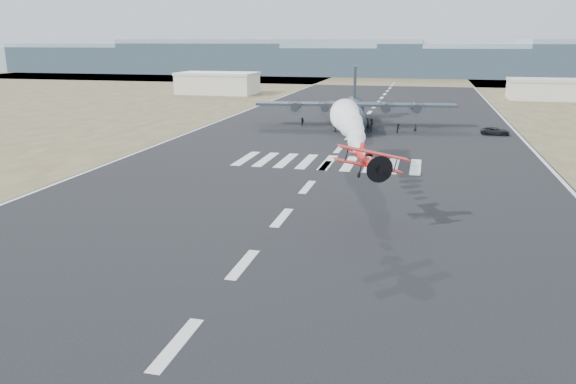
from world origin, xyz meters
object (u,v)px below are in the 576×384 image
at_px(crew_b, 398,128).
at_px(support_vehicle, 495,131).
at_px(crew_h, 338,126).
at_px(hangar_left, 218,83).
at_px(transport_aircraft, 355,111).
at_px(crew_e, 335,127).
at_px(crew_c, 371,123).
at_px(hangar_right, 546,89).
at_px(crew_a, 371,129).
at_px(crew_g, 415,128).
at_px(crew_f, 302,122).
at_px(crew_d, 368,128).
at_px(aerobatic_biplane, 369,161).

bearing_deg(crew_b, support_vehicle, -74.38).
bearing_deg(crew_h, hangar_left, -97.38).
height_order(transport_aircraft, crew_e, transport_aircraft).
xyz_separation_m(hangar_left, crew_b, (60.19, -66.25, -2.55)).
bearing_deg(crew_c, hangar_right, 175.07).
height_order(crew_a, crew_h, crew_h).
relative_size(transport_aircraft, crew_h, 24.53).
height_order(hangar_left, crew_h, hangar_left).
height_order(hangar_left, hangar_right, hangar_left).
relative_size(hangar_left, crew_g, 14.86).
distance_m(crew_e, crew_f, 9.85).
xyz_separation_m(transport_aircraft, crew_b, (9.07, -7.75, -2.04)).
distance_m(crew_d, crew_f, 14.89).
height_order(support_vehicle, crew_g, crew_g).
xyz_separation_m(hangar_left, crew_h, (48.88, -65.08, -2.61)).
relative_size(hangar_left, crew_a, 15.74).
relative_size(crew_b, crew_d, 0.91).
bearing_deg(aerobatic_biplane, transport_aircraft, 85.84).
bearing_deg(transport_aircraft, crew_d, -75.23).
bearing_deg(support_vehicle, crew_c, 86.48).
bearing_deg(crew_b, crew_d, 109.63).
relative_size(crew_e, crew_f, 1.00).
distance_m(hangar_right, support_vehicle, 72.43).
height_order(transport_aircraft, crew_d, transport_aircraft).
bearing_deg(transport_aircraft, crew_e, -112.86).
height_order(crew_d, crew_f, crew_d).
height_order(hangar_right, crew_f, hangar_right).
relative_size(crew_f, crew_h, 1.01).
xyz_separation_m(hangar_right, crew_d, (-43.24, -72.24, -2.07)).
xyz_separation_m(crew_f, crew_h, (7.85, -3.61, -0.01)).
relative_size(support_vehicle, crew_e, 3.14).
distance_m(hangar_right, crew_a, 84.39).
height_order(aerobatic_biplane, crew_e, aerobatic_biplane).
xyz_separation_m(transport_aircraft, support_vehicle, (26.17, -5.87, -2.20)).
bearing_deg(crew_f, crew_h, -106.76).
bearing_deg(crew_g, aerobatic_biplane, -92.48).
bearing_deg(aerobatic_biplane, crew_h, 88.96).
relative_size(hangar_right, aerobatic_biplane, 3.13).
relative_size(hangar_right, crew_h, 12.88).
distance_m(crew_d, crew_g, 8.65).
relative_size(hangar_right, crew_g, 12.43).
xyz_separation_m(crew_f, crew_g, (22.19, -3.96, 0.02)).
xyz_separation_m(crew_a, crew_g, (7.95, 2.30, 0.05)).
height_order(crew_a, crew_d, crew_d).
xyz_separation_m(crew_a, crew_d, (-0.51, 0.50, 0.17)).
bearing_deg(crew_d, transport_aircraft, 22.08).
height_order(transport_aircraft, support_vehicle, transport_aircraft).
bearing_deg(crew_h, aerobatic_biplane, 57.00).
height_order(aerobatic_biplane, crew_b, aerobatic_biplane).
xyz_separation_m(crew_d, crew_g, (8.46, 1.80, -0.12)).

